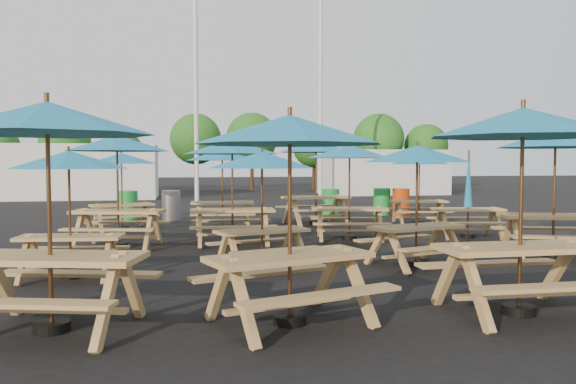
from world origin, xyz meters
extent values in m
plane|color=black|center=(0.00, 0.00, 0.00)|extent=(120.00, 120.00, 0.00)
cube|color=tan|center=(-4.14, -6.28, 0.82)|extent=(2.12, 1.27, 0.07)
cube|color=tan|center=(-4.33, -6.99, 0.50)|extent=(2.00, 0.78, 0.04)
cube|color=tan|center=(-3.95, -5.58, 0.50)|extent=(2.00, 0.78, 0.04)
cylinder|color=black|center=(-4.14, -6.28, 0.06)|extent=(0.40, 0.40, 0.11)
cylinder|color=brown|center=(-4.14, -6.28, 1.27)|extent=(0.05, 0.05, 2.55)
cone|color=#1973A8|center=(-4.14, -6.28, 2.35)|extent=(2.81, 2.81, 0.35)
cube|color=tan|center=(-4.48, -3.32, 0.67)|extent=(1.67, 0.78, 0.05)
cube|color=tan|center=(-4.53, -3.91, 0.41)|extent=(1.63, 0.38, 0.04)
cube|color=tan|center=(-4.42, -2.73, 0.41)|extent=(1.63, 0.38, 0.04)
cylinder|color=black|center=(-4.48, -3.32, 0.05)|extent=(0.32, 0.32, 0.09)
cylinder|color=brown|center=(-4.48, -3.32, 1.04)|extent=(0.04, 0.04, 2.07)
cone|color=#1973A8|center=(-4.48, -3.32, 1.91)|extent=(2.04, 2.04, 0.29)
cube|color=tan|center=(-4.08, -0.10, 0.80)|extent=(2.05, 1.13, 0.06)
cube|color=tan|center=(-4.22, -0.79, 0.48)|extent=(1.95, 0.66, 0.04)
cube|color=tan|center=(-3.93, 0.60, 0.48)|extent=(1.95, 0.66, 0.04)
cylinder|color=black|center=(-4.08, -0.10, 0.05)|extent=(0.39, 0.39, 0.11)
cylinder|color=brown|center=(-4.08, -0.10, 1.24)|extent=(0.05, 0.05, 2.48)
cone|color=#1973A8|center=(-4.08, -0.10, 2.28)|extent=(2.64, 2.64, 0.34)
cube|color=tan|center=(-4.33, 3.30, 0.69)|extent=(1.80, 1.15, 0.06)
cube|color=tan|center=(-4.14, 2.71, 0.42)|extent=(1.67, 0.75, 0.04)
cube|color=tan|center=(-4.53, 3.88, 0.42)|extent=(1.67, 0.75, 0.04)
cylinder|color=black|center=(-4.33, 3.30, 0.05)|extent=(0.34, 0.34, 0.09)
cylinder|color=brown|center=(-4.33, 3.30, 1.07)|extent=(0.04, 0.04, 2.15)
cone|color=#1973A8|center=(-4.33, 3.30, 1.98)|extent=(2.45, 2.45, 0.30)
cube|color=tan|center=(-1.50, -6.49, 0.78)|extent=(2.03, 1.30, 0.06)
cube|color=tan|center=(-1.28, -7.15, 0.47)|extent=(1.88, 0.85, 0.04)
cube|color=tan|center=(-1.72, -5.83, 0.47)|extent=(1.88, 0.85, 0.04)
cylinder|color=black|center=(-1.50, -6.49, 0.05)|extent=(0.38, 0.38, 0.11)
cylinder|color=brown|center=(-1.50, -6.49, 1.21)|extent=(0.05, 0.05, 2.43)
cone|color=#1973A8|center=(-1.50, -6.49, 2.24)|extent=(2.77, 2.77, 0.34)
cube|color=tan|center=(-1.33, -3.06, 0.67)|extent=(1.73, 1.07, 0.05)
cube|color=tan|center=(-1.16, -3.63, 0.41)|extent=(1.62, 0.68, 0.04)
cube|color=tan|center=(-1.50, -2.49, 0.41)|extent=(1.62, 0.68, 0.04)
cylinder|color=black|center=(-1.33, -3.06, 0.05)|extent=(0.32, 0.32, 0.09)
cylinder|color=brown|center=(-1.33, -3.06, 1.04)|extent=(0.04, 0.04, 2.07)
cone|color=#1973A8|center=(-1.33, -3.06, 1.91)|extent=(2.32, 2.32, 0.29)
cube|color=tan|center=(-1.58, -0.02, 0.78)|extent=(1.92, 0.81, 0.06)
cube|color=tan|center=(-1.61, -0.72, 0.47)|extent=(1.90, 0.34, 0.04)
cube|color=tan|center=(-1.55, 0.67, 0.47)|extent=(1.90, 0.34, 0.04)
cylinder|color=black|center=(-1.58, -0.02, 0.05)|extent=(0.38, 0.38, 0.10)
cylinder|color=brown|center=(-1.58, -0.02, 1.21)|extent=(0.05, 0.05, 2.41)
cone|color=#1973A8|center=(-1.58, -0.02, 2.22)|extent=(2.27, 2.27, 0.34)
cube|color=tan|center=(-1.57, 3.18, 0.73)|extent=(1.80, 0.79, 0.06)
cube|color=tan|center=(-1.61, 2.53, 0.44)|extent=(1.78, 0.35, 0.04)
cube|color=tan|center=(-1.54, 3.83, 0.44)|extent=(1.78, 0.35, 0.04)
cylinder|color=black|center=(-1.57, 3.18, 0.05)|extent=(0.35, 0.35, 0.10)
cylinder|color=brown|center=(-1.57, 3.18, 1.13)|extent=(0.04, 0.04, 2.26)
cone|color=#1973A8|center=(-1.57, 3.18, 2.08)|extent=(2.15, 2.15, 0.31)
cube|color=tan|center=(1.34, -6.61, 0.82)|extent=(1.99, 0.78, 0.07)
cube|color=tan|center=(1.34, -7.34, 0.50)|extent=(1.99, 0.28, 0.04)
cube|color=tan|center=(1.34, -5.88, 0.50)|extent=(1.99, 0.28, 0.04)
cylinder|color=black|center=(1.34, -6.61, 0.06)|extent=(0.40, 0.40, 0.11)
cylinder|color=brown|center=(1.34, -6.61, 1.27)|extent=(0.05, 0.05, 2.55)
cone|color=#1973A8|center=(1.34, -6.61, 2.35)|extent=(2.30, 2.30, 0.35)
cube|color=tan|center=(1.43, -3.34, 0.70)|extent=(1.84, 1.15, 0.06)
cube|color=tan|center=(1.62, -3.94, 0.43)|extent=(1.71, 0.74, 0.04)
cube|color=tan|center=(1.24, -2.74, 0.43)|extent=(1.71, 0.74, 0.04)
cylinder|color=black|center=(1.43, -3.34, 0.05)|extent=(0.34, 0.34, 0.10)
cylinder|color=brown|center=(1.43, -3.34, 1.10)|extent=(0.04, 0.04, 2.19)
cone|color=#1973A8|center=(1.43, -3.34, 2.02)|extent=(2.48, 2.48, 0.30)
cube|color=tan|center=(1.26, 0.23, 0.74)|extent=(1.91, 1.04, 0.06)
cube|color=tan|center=(1.13, -0.43, 0.45)|extent=(1.83, 0.60, 0.04)
cube|color=tan|center=(1.39, 0.88, 0.45)|extent=(1.83, 0.60, 0.04)
cylinder|color=black|center=(1.26, 0.23, 0.05)|extent=(0.36, 0.36, 0.10)
cylinder|color=brown|center=(1.26, 0.23, 1.16)|extent=(0.04, 0.04, 2.31)
cone|color=#1973A8|center=(1.26, 0.23, 2.13)|extent=(2.45, 2.45, 0.32)
cube|color=tan|center=(1.27, 3.63, 0.82)|extent=(2.10, 1.12, 0.07)
cube|color=tan|center=(1.40, 2.91, 0.50)|extent=(2.01, 0.63, 0.04)
cube|color=tan|center=(1.14, 4.35, 0.50)|extent=(2.01, 0.63, 0.04)
cylinder|color=black|center=(1.27, 3.63, 0.06)|extent=(0.40, 0.40, 0.11)
cylinder|color=brown|center=(1.27, 3.63, 1.27)|extent=(0.05, 0.05, 2.55)
cone|color=#1973A8|center=(1.27, 3.63, 2.35)|extent=(2.67, 2.67, 0.35)
cube|color=tan|center=(4.44, -3.00, 0.81)|extent=(2.12, 1.31, 0.07)
cube|color=tan|center=(4.22, -3.69, 0.49)|extent=(1.97, 0.84, 0.04)
cube|color=tan|center=(4.65, -2.31, 0.49)|extent=(1.97, 0.84, 0.04)
cylinder|color=black|center=(4.44, -3.00, 0.05)|extent=(0.40, 0.40, 0.11)
cylinder|color=brown|center=(4.44, -3.00, 1.26)|extent=(0.05, 0.05, 2.53)
cone|color=#1973A8|center=(4.44, -3.00, 2.33)|extent=(2.85, 2.85, 0.35)
cube|color=tan|center=(4.28, 0.05, 0.70)|extent=(1.79, 0.93, 0.06)
cube|color=tan|center=(4.18, -0.56, 0.43)|extent=(1.72, 0.51, 0.04)
cube|color=tan|center=(4.38, 0.67, 0.43)|extent=(1.72, 0.51, 0.04)
cylinder|color=black|center=(4.28, 0.05, 0.05)|extent=(0.34, 0.34, 0.09)
cylinder|color=brown|center=(4.28, 0.05, 1.09)|extent=(0.04, 0.04, 2.17)
cone|color=#1973A8|center=(4.28, 0.05, 1.46)|extent=(0.21, 0.21, 1.42)
cube|color=tan|center=(4.39, 3.22, 0.68)|extent=(1.74, 0.87, 0.06)
cube|color=tan|center=(4.30, 2.61, 0.42)|extent=(1.68, 0.46, 0.04)
cube|color=tan|center=(4.47, 3.82, 0.42)|extent=(1.68, 0.46, 0.04)
cylinder|color=black|center=(4.39, 3.22, 0.05)|extent=(0.33, 0.33, 0.09)
cylinder|color=brown|center=(4.39, 3.22, 1.06)|extent=(0.04, 0.04, 2.12)
cone|color=#1973A8|center=(4.39, 3.22, 1.96)|extent=(2.16, 2.16, 0.30)
cylinder|color=#1A9338|center=(-4.40, 5.86, 0.48)|extent=(0.59, 0.59, 0.96)
cylinder|color=gray|center=(-3.04, 5.76, 0.48)|extent=(0.59, 0.59, 0.96)
cylinder|color=#1A9338|center=(2.33, 5.88, 0.48)|extent=(0.59, 0.59, 0.96)
cylinder|color=#1A9338|center=(4.29, 6.15, 0.48)|extent=(0.59, 0.59, 0.96)
cylinder|color=red|center=(4.83, 5.72, 0.48)|extent=(0.59, 0.59, 0.96)
cylinder|color=silver|center=(-2.00, 14.00, 6.00)|extent=(0.20, 0.20, 12.00)
cylinder|color=silver|center=(4.50, 16.00, 6.00)|extent=(0.20, 0.20, 12.00)
cube|color=silver|center=(-8.00, 18.00, 1.40)|extent=(8.00, 4.00, 2.80)
cube|color=silver|center=(9.00, 19.00, 1.30)|extent=(7.00, 4.00, 2.60)
cylinder|color=#382314|center=(-9.74, 23.90, 1.07)|extent=(0.24, 0.24, 2.14)
sphere|color=#1E5919|center=(-9.74, 23.90, 3.16)|extent=(3.11, 3.11, 3.11)
cylinder|color=#382314|center=(-6.39, 23.65, 0.89)|extent=(0.24, 0.24, 1.78)
sphere|color=#1E5919|center=(-6.39, 23.65, 2.63)|extent=(2.59, 2.59, 2.59)
cylinder|color=#382314|center=(-1.75, 24.72, 1.16)|extent=(0.24, 0.24, 2.31)
sphere|color=#1E5919|center=(-1.75, 24.72, 3.41)|extent=(3.36, 3.36, 3.36)
cylinder|color=#382314|center=(1.90, 24.26, 1.17)|extent=(0.24, 0.24, 2.35)
sphere|color=#1E5919|center=(1.90, 24.26, 3.47)|extent=(3.41, 3.41, 3.41)
cylinder|color=#382314|center=(6.22, 24.67, 1.01)|extent=(0.24, 0.24, 2.02)
sphere|color=#1E5919|center=(6.22, 24.67, 2.98)|extent=(2.94, 2.94, 2.94)
cylinder|color=#382314|center=(10.23, 22.90, 1.16)|extent=(0.24, 0.24, 2.32)
sphere|color=#1E5919|center=(10.23, 22.90, 3.43)|extent=(3.38, 3.38, 3.38)
cylinder|color=#382314|center=(13.63, 22.92, 1.02)|extent=(0.24, 0.24, 2.03)
sphere|color=#1E5919|center=(13.63, 22.92, 3.00)|extent=(2.95, 2.95, 2.95)
camera|label=1|loc=(-2.72, -12.76, 1.86)|focal=35.00mm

